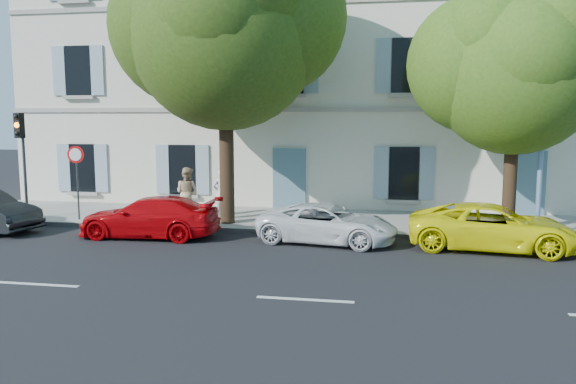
% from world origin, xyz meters
% --- Properties ---
extents(ground, '(90.00, 90.00, 0.00)m').
position_xyz_m(ground, '(0.00, 0.00, 0.00)').
color(ground, black).
extents(sidewalk, '(36.00, 4.50, 0.15)m').
position_xyz_m(sidewalk, '(0.00, 4.45, 0.07)').
color(sidewalk, '#A09E96').
rests_on(sidewalk, ground).
extents(kerb, '(36.00, 0.16, 0.16)m').
position_xyz_m(kerb, '(0.00, 2.28, 0.08)').
color(kerb, '#9E998E').
rests_on(kerb, ground).
extents(building, '(28.00, 7.00, 12.00)m').
position_xyz_m(building, '(0.00, 10.20, 6.00)').
color(building, silver).
rests_on(building, ground).
extents(car_red_coupe, '(4.38, 1.86, 1.26)m').
position_xyz_m(car_red_coupe, '(-5.63, 1.18, 0.63)').
color(car_red_coupe, '#C0050A').
rests_on(car_red_coupe, ground).
extents(car_white_coupe, '(4.37, 2.52, 1.15)m').
position_xyz_m(car_white_coupe, '(-0.13, 1.36, 0.57)').
color(car_white_coupe, white).
rests_on(car_white_coupe, ground).
extents(car_yellow_supercar, '(4.83, 2.64, 1.28)m').
position_xyz_m(car_yellow_supercar, '(4.54, 1.29, 0.64)').
color(car_yellow_supercar, '#FFF70A').
rests_on(car_yellow_supercar, ground).
extents(tree_left, '(6.20, 6.20, 9.61)m').
position_xyz_m(tree_left, '(-3.70, 3.13, 6.33)').
color(tree_left, '#3A2819').
rests_on(tree_left, sidewalk).
extents(tree_right, '(4.91, 4.91, 7.56)m').
position_xyz_m(tree_right, '(5.27, 3.00, 5.00)').
color(tree_right, '#3A2819').
rests_on(tree_right, sidewalk).
extents(traffic_light, '(0.33, 0.42, 3.69)m').
position_xyz_m(traffic_light, '(-10.98, 2.72, 2.82)').
color(traffic_light, '#383A3D').
rests_on(traffic_light, sidewalk).
extents(road_sign, '(0.59, 0.11, 2.57)m').
position_xyz_m(road_sign, '(-9.00, 2.84, 2.00)').
color(road_sign, '#383A3D').
rests_on(road_sign, sidewalk).
extents(street_lamp, '(0.26, 1.58, 7.44)m').
position_xyz_m(street_lamp, '(6.05, 2.60, 4.37)').
color(street_lamp, '#7293BF').
rests_on(street_lamp, sidewalk).
extents(pedestrian_a, '(0.76, 0.64, 1.76)m').
position_xyz_m(pedestrian_a, '(-4.10, 3.86, 1.03)').
color(pedestrian_a, silver).
rests_on(pedestrian_a, sidewalk).
extents(pedestrian_b, '(1.04, 0.91, 1.80)m').
position_xyz_m(pedestrian_b, '(-5.38, 3.84, 1.05)').
color(pedestrian_b, '#CFAF84').
rests_on(pedestrian_b, sidewalk).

